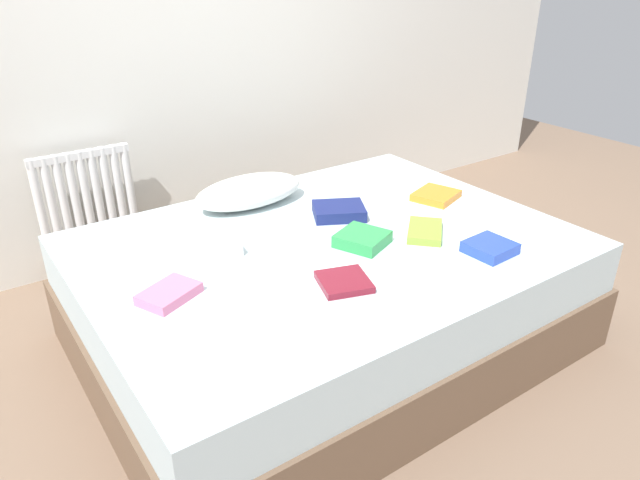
# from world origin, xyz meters

# --- Properties ---
(ground_plane) EXTENTS (8.00, 8.00, 0.00)m
(ground_plane) POSITION_xyz_m (0.00, 0.00, 0.00)
(ground_plane) COLOR #7F6651
(bed) EXTENTS (2.00, 1.50, 0.50)m
(bed) POSITION_xyz_m (0.00, 0.00, 0.25)
(bed) COLOR brown
(bed) RESTS_ON ground
(radiator) EXTENTS (0.49, 0.04, 0.59)m
(radiator) POSITION_xyz_m (-0.66, 1.20, 0.40)
(radiator) COLOR white
(radiator) RESTS_ON ground
(pillow) EXTENTS (0.54, 0.27, 0.14)m
(pillow) POSITION_xyz_m (-0.08, 0.52, 0.57)
(pillow) COLOR white
(pillow) RESTS_ON bed
(textbook_lime) EXTENTS (0.26, 0.26, 0.03)m
(textbook_lime) POSITION_xyz_m (0.37, -0.19, 0.52)
(textbook_lime) COLOR #8CC638
(textbook_lime) RESTS_ON bed
(textbook_maroon) EXTENTS (0.22, 0.22, 0.03)m
(textbook_maroon) POSITION_xyz_m (-0.16, -0.33, 0.51)
(textbook_maroon) COLOR maroon
(textbook_maroon) RESTS_ON bed
(textbook_white) EXTENTS (0.21, 0.16, 0.05)m
(textbook_white) POSITION_xyz_m (-0.44, 0.15, 0.52)
(textbook_white) COLOR white
(textbook_white) RESTS_ON bed
(textbook_navy) EXTENTS (0.28, 0.27, 0.05)m
(textbook_navy) POSITION_xyz_m (0.19, 0.17, 0.53)
(textbook_navy) COLOR navy
(textbook_navy) RESTS_ON bed
(textbook_blue) EXTENTS (0.18, 0.17, 0.04)m
(textbook_blue) POSITION_xyz_m (0.46, -0.46, 0.52)
(textbook_blue) COLOR #2847B7
(textbook_blue) RESTS_ON bed
(textbook_orange) EXTENTS (0.25, 0.24, 0.03)m
(textbook_orange) POSITION_xyz_m (0.70, 0.07, 0.52)
(textbook_orange) COLOR orange
(textbook_orange) RESTS_ON bed
(textbook_green) EXTENTS (0.24, 0.24, 0.05)m
(textbook_green) POSITION_xyz_m (0.09, -0.12, 0.53)
(textbook_green) COLOR green
(textbook_green) RESTS_ON bed
(textbook_pink) EXTENTS (0.24, 0.21, 0.04)m
(textbook_pink) POSITION_xyz_m (-0.71, -0.06, 0.52)
(textbook_pink) COLOR pink
(textbook_pink) RESTS_ON bed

